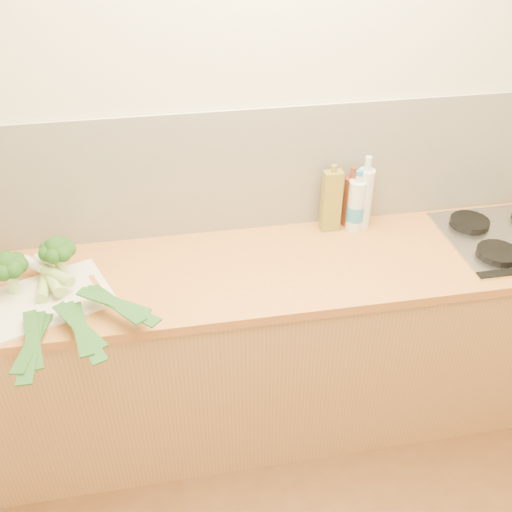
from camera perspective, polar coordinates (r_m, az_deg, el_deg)
The scene contains 12 objects.
room_shell at distance 2.39m, azimuth 1.23°, elevation 8.56°, with size 3.50×3.50×3.50m.
counter at distance 2.58m, azimuth 2.29°, elevation -8.82°, with size 3.20×0.62×0.90m.
chopping_board at distance 2.24m, azimuth -19.99°, elevation -4.02°, with size 0.43×0.31×0.01m, color #EFE5D0.
broccoli_left at distance 2.24m, azimuth -23.57°, elevation -0.92°, with size 0.14×0.14×0.18m.
broccoli_right at distance 2.26m, azimuth -19.28°, elevation 0.54°, with size 0.14×0.14×0.18m.
leek_front at distance 2.20m, azimuth -20.66°, elevation -3.97°, with size 0.10×0.69×0.04m.
leek_mid at distance 2.17m, azimuth -19.06°, elevation -3.46°, with size 0.31×0.64×0.04m.
leek_back at distance 2.18m, azimuth -17.90°, elevation -2.54°, with size 0.52×0.49×0.04m.
oil_tin at distance 2.45m, azimuth 7.54°, elevation 5.50°, with size 0.08×0.05×0.31m.
glass_bottle at distance 2.49m, azimuth 10.75°, elevation 5.73°, with size 0.07×0.07×0.34m.
amber_bottle at distance 2.51m, azimuth 9.43°, elevation 5.48°, with size 0.06×0.06×0.28m.
water_bottle at distance 2.49m, azimuth 9.95°, elevation 4.88°, with size 0.08×0.08×0.26m.
Camera 1 is at (-0.43, -0.61, 2.25)m, focal length 40.00 mm.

